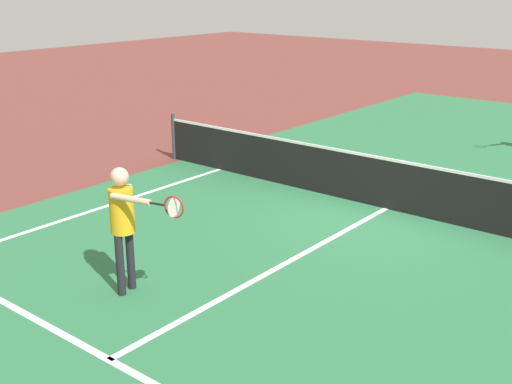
% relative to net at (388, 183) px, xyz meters
% --- Properties ---
extents(ground_plane, '(60.00, 60.00, 0.00)m').
position_rel_net_xyz_m(ground_plane, '(0.00, 0.00, -0.49)').
color(ground_plane, brown).
extents(court_surface_inbounds, '(10.62, 24.40, 0.00)m').
position_rel_net_xyz_m(court_surface_inbounds, '(0.00, 0.00, -0.49)').
color(court_surface_inbounds, '#2D7247').
rests_on(court_surface_inbounds, ground_plane).
extents(line_service_near, '(8.22, 0.10, 0.01)m').
position_rel_net_xyz_m(line_service_near, '(0.00, -6.40, -0.49)').
color(line_service_near, white).
rests_on(line_service_near, ground_plane).
extents(line_center_service, '(0.10, 6.40, 0.01)m').
position_rel_net_xyz_m(line_center_service, '(0.00, -3.20, -0.49)').
color(line_center_service, white).
rests_on(line_center_service, ground_plane).
extents(net, '(11.17, 0.09, 1.07)m').
position_rel_net_xyz_m(net, '(0.00, 0.00, 0.00)').
color(net, '#33383D').
rests_on(net, ground_plane).
extents(player_near, '(1.25, 0.41, 1.74)m').
position_rel_net_xyz_m(player_near, '(-1.11, -5.17, 0.60)').
color(player_near, black).
rests_on(player_near, ground_plane).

